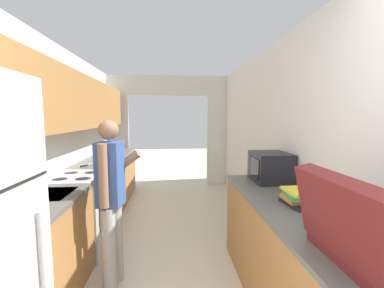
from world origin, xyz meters
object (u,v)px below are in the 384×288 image
range_oven (78,212)px  microwave (270,167)px  person (111,200)px  book_stack (299,198)px  knife (85,165)px  suitcase (371,241)px

range_oven → microwave: size_ratio=2.35×
person → book_stack: (1.55, -0.46, 0.13)m
book_stack → knife: size_ratio=0.93×
person → microwave: 1.65m
person → range_oven: bearing=47.3°
range_oven → book_stack: size_ratio=3.45×
person → microwave: (1.61, 0.29, 0.22)m
person → suitcase: (1.45, -1.31, 0.21)m
range_oven → book_stack: bearing=-28.9°
suitcase → microwave: (0.16, 1.61, 0.01)m
book_stack → person: bearing=163.5°
suitcase → knife: size_ratio=2.09×
book_stack → knife: (-2.21, 1.78, -0.05)m
person → knife: (-0.66, 1.32, 0.08)m
knife → person: bearing=-32.7°
range_oven → person: bearing=-51.7°
knife → book_stack: bearing=-8.0°
range_oven → suitcase: size_ratio=1.54×
person → suitcase: bearing=-123.3°
range_oven → knife: size_ratio=3.22×
microwave → suitcase: bearing=-95.8°
suitcase → microwave: 1.62m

